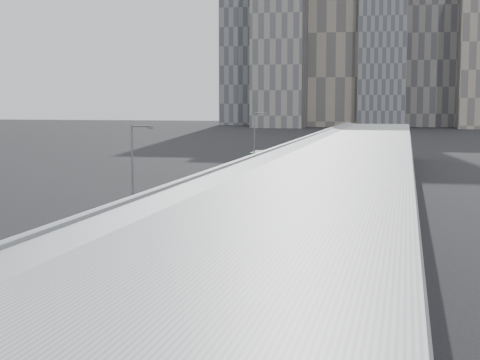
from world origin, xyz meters
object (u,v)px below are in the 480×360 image
(bus_2, at_px, (157,244))
(bus_4, at_px, (249,191))
(bus_8, at_px, (311,155))
(street_lamp_near, at_px, (134,171))
(bus_3, at_px, (218,210))
(suv, at_px, (285,157))
(bus_6, at_px, (291,170))
(bus_7, at_px, (304,162))
(bus_5, at_px, (274,180))
(shipping_container, at_px, (260,159))
(street_lamp_far, at_px, (256,140))
(bus_1, at_px, (85,291))

(bus_2, height_order, bus_4, bus_2)
(bus_8, bearing_deg, street_lamp_near, -100.06)
(bus_3, height_order, suv, bus_3)
(bus_6, distance_m, bus_7, 15.62)
(bus_5, distance_m, suv, 46.54)
(bus_4, xyz_separation_m, shipping_container, (-8.37, 48.03, -0.31))
(street_lamp_far, bearing_deg, bus_5, -72.07)
(shipping_container, bearing_deg, bus_7, -41.51)
(bus_2, xyz_separation_m, shipping_container, (-8.56, 78.89, -0.37))
(bus_3, xyz_separation_m, bus_5, (0.53, 25.64, -0.00))
(bus_2, height_order, bus_5, bus_2)
(bus_4, bearing_deg, bus_6, 86.97)
(bus_5, height_order, bus_6, bus_6)
(bus_7, xyz_separation_m, suv, (-5.80, 16.78, -0.65))
(bus_1, relative_size, street_lamp_near, 1.42)
(bus_8, bearing_deg, suv, 134.61)
(bus_7, distance_m, street_lamp_far, 12.28)
(bus_1, height_order, bus_8, bus_8)
(street_lamp_far, bearing_deg, bus_7, 59.26)
(bus_6, distance_m, street_lamp_far, 9.33)
(bus_1, distance_m, street_lamp_far, 74.71)
(street_lamp_near, distance_m, suv, 75.85)
(bus_4, bearing_deg, street_lamp_far, 98.79)
(bus_2, bearing_deg, shipping_container, 100.61)
(bus_4, bearing_deg, bus_5, 85.30)
(bus_2, bearing_deg, street_lamp_near, 121.21)
(bus_1, bearing_deg, street_lamp_far, 95.25)
(bus_1, bearing_deg, suv, 93.90)
(bus_2, relative_size, street_lamp_near, 1.45)
(bus_6, bearing_deg, bus_2, -87.78)
(bus_5, distance_m, street_lamp_near, 30.62)
(bus_6, xyz_separation_m, bus_7, (-0.36, 15.61, -0.04))
(bus_6, relative_size, street_lamp_far, 1.31)
(shipping_container, bearing_deg, bus_5, -78.33)
(bus_5, xyz_separation_m, shipping_container, (-9.02, 36.46, -0.25))
(bus_5, xyz_separation_m, street_lamp_near, (-6.94, -29.58, 3.81))
(bus_3, bearing_deg, bus_6, 83.64)
(bus_3, bearing_deg, shipping_container, 92.24)
(suv, bearing_deg, bus_6, -69.16)
(bus_3, height_order, bus_6, bus_6)
(bus_5, bearing_deg, suv, 102.69)
(bus_6, distance_m, shipping_container, 24.46)
(bus_2, bearing_deg, bus_4, 94.77)
(bus_6, bearing_deg, bus_5, -87.40)
(bus_3, relative_size, suv, 2.05)
(bus_1, xyz_separation_m, bus_7, (-0.33, 84.33, -0.12))
(bus_6, height_order, suv, bus_6)
(bus_3, distance_m, bus_8, 67.08)
(bus_1, xyz_separation_m, suv, (-6.13, 101.11, -0.77))
(shipping_container, relative_size, suv, 1.10)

